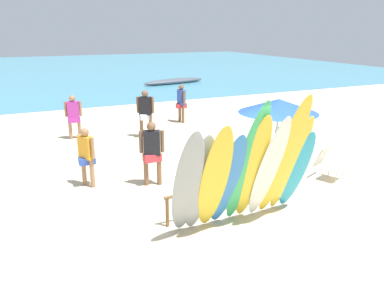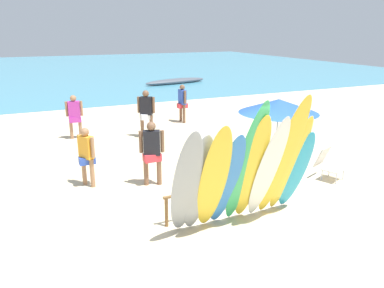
# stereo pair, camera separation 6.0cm
# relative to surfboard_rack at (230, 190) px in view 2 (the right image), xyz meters

# --- Properties ---
(ground) EXTENTS (60.00, 60.00, 0.00)m
(ground) POSITION_rel_surfboard_rack_xyz_m (0.00, 14.00, -0.51)
(ground) COLOR beige
(ocean_water) EXTENTS (60.00, 40.00, 0.02)m
(ocean_water) POSITION_rel_surfboard_rack_xyz_m (0.00, 32.62, -0.50)
(ocean_water) COLOR teal
(ocean_water) RESTS_ON ground
(surfboard_rack) EXTENTS (2.95, 0.07, 0.65)m
(surfboard_rack) POSITION_rel_surfboard_rack_xyz_m (0.00, 0.00, 0.00)
(surfboard_rack) COLOR brown
(surfboard_rack) RESTS_ON ground
(surfboard_grey_0) EXTENTS (0.57, 0.97, 2.20)m
(surfboard_grey_0) POSITION_rel_surfboard_rack_xyz_m (-1.25, -0.62, 0.59)
(surfboard_grey_0) COLOR #999EA3
(surfboard_grey_0) RESTS_ON ground
(surfboard_grey_1) EXTENTS (0.58, 0.78, 2.06)m
(surfboard_grey_1) POSITION_rel_surfboard_rack_xyz_m (-0.99, -0.55, 0.52)
(surfboard_grey_1) COLOR #999EA3
(surfboard_grey_1) RESTS_ON ground
(surfboard_yellow_2) EXTENTS (0.62, 1.05, 2.26)m
(surfboard_yellow_2) POSITION_rel_surfboard_rack_xyz_m (-0.74, -0.68, 0.62)
(surfboard_yellow_2) COLOR yellow
(surfboard_yellow_2) RESTS_ON ground
(surfboard_blue_3) EXTENTS (0.57, 0.92, 2.03)m
(surfboard_blue_3) POSITION_rel_surfboard_rack_xyz_m (-0.42, -0.60, 0.50)
(surfboard_blue_3) COLOR #337AD1
(surfboard_blue_3) RESTS_ON ground
(surfboard_green_4) EXTENTS (0.60, 1.10, 2.62)m
(surfboard_green_4) POSITION_rel_surfboard_rack_xyz_m (-0.06, -0.67, 0.80)
(surfboard_green_4) COLOR #38B266
(surfboard_green_4) RESTS_ON ground
(surfboard_yellow_5) EXTENTS (0.59, 1.07, 2.35)m
(surfboard_yellow_5) POSITION_rel_surfboard_rack_xyz_m (0.09, -0.64, 0.67)
(surfboard_yellow_5) COLOR yellow
(surfboard_yellow_5) RESTS_ON ground
(surfboard_white_6) EXTENTS (0.48, 1.03, 2.31)m
(surfboard_white_6) POSITION_rel_surfboard_rack_xyz_m (0.40, -0.71, 0.65)
(surfboard_white_6) COLOR white
(surfboard_white_6) RESTS_ON ground
(surfboard_yellow_7) EXTENTS (0.58, 1.21, 2.69)m
(surfboard_yellow_7) POSITION_rel_surfboard_rack_xyz_m (0.70, -0.76, 0.83)
(surfboard_yellow_7) COLOR yellow
(surfboard_yellow_7) RESTS_ON ground
(surfboard_yellow_8) EXTENTS (0.56, 1.01, 2.23)m
(surfboard_yellow_8) POSITION_rel_surfboard_rack_xyz_m (1.02, -0.61, 0.61)
(surfboard_yellow_8) COLOR yellow
(surfboard_yellow_8) RESTS_ON ground
(surfboard_teal_9) EXTENTS (0.53, 0.86, 1.88)m
(surfboard_teal_9) POSITION_rel_surfboard_rack_xyz_m (1.24, -0.54, 0.43)
(surfboard_teal_9) COLOR #289EC6
(surfboard_teal_9) RESTS_ON ground
(beachgoer_midbeach) EXTENTS (0.58, 0.33, 1.61)m
(beachgoer_midbeach) POSITION_rel_surfboard_rack_xyz_m (-0.99, 2.11, 0.42)
(beachgoer_midbeach) COLOR brown
(beachgoer_midbeach) RESTS_ON ground
(beachgoer_by_water) EXTENTS (0.41, 0.59, 1.57)m
(beachgoer_by_water) POSITION_rel_surfboard_rack_xyz_m (2.27, 7.97, 0.39)
(beachgoer_by_water) COLOR brown
(beachgoer_by_water) RESTS_ON ground
(beachgoer_near_rack) EXTENTS (0.56, 0.41, 1.68)m
(beachgoer_near_rack) POSITION_rel_surfboard_rack_xyz_m (0.22, 6.40, 0.46)
(beachgoer_near_rack) COLOR brown
(beachgoer_near_rack) RESTS_ON ground
(beachgoer_strolling) EXTENTS (0.38, 0.49, 1.48)m
(beachgoer_strolling) POSITION_rel_surfboard_rack_xyz_m (-2.46, 2.71, 0.34)
(beachgoer_strolling) COLOR #9E704C
(beachgoer_strolling) RESTS_ON ground
(beachgoer_photographing) EXTENTS (0.58, 0.27, 1.55)m
(beachgoer_photographing) POSITION_rel_surfboard_rack_xyz_m (-2.13, 7.23, 0.38)
(beachgoer_photographing) COLOR #9E704C
(beachgoer_photographing) RESTS_ON ground
(beach_chair_red) EXTENTS (0.71, 0.80, 0.83)m
(beach_chair_red) POSITION_rel_surfboard_rack_xyz_m (3.26, 0.67, -0.08)
(beach_chair_red) COLOR #B7B7BC
(beach_chair_red) RESTS_ON ground
(beach_chair_blue) EXTENTS (0.74, 0.84, 0.82)m
(beach_chair_blue) POSITION_rel_surfboard_rack_xyz_m (3.61, 2.93, -0.08)
(beach_chair_blue) COLOR #B7B7BC
(beach_chair_blue) RESTS_ON ground
(beach_umbrella) EXTENTS (1.98, 1.98, 2.08)m
(beach_umbrella) POSITION_rel_surfboard_rack_xyz_m (2.04, 1.24, 1.40)
(beach_umbrella) COLOR silver
(beach_umbrella) RESTS_ON ground
(distant_boat) EXTENTS (4.94, 1.85, 0.39)m
(distant_boat) POSITION_rel_surfboard_rack_xyz_m (6.33, 18.90, -0.34)
(distant_boat) COLOR #4C515B
(distant_boat) RESTS_ON ground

